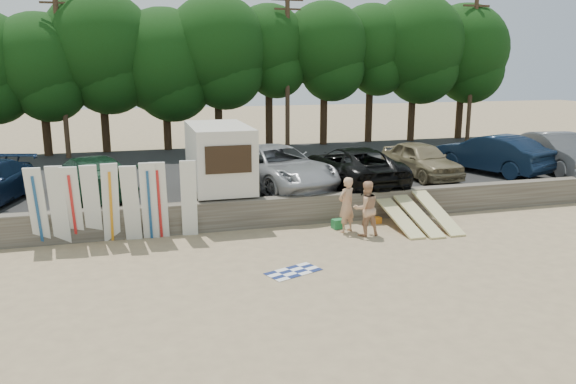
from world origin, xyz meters
name	(u,v)px	position (x,y,z in m)	size (l,w,h in m)	color
ground	(367,246)	(0.00, 0.00, 0.00)	(120.00, 120.00, 0.00)	tan
seawall	(334,207)	(0.00, 3.00, 0.50)	(44.00, 0.50, 1.00)	#6B6356
parking_lot	(279,173)	(0.00, 10.50, 0.35)	(44.00, 14.50, 0.70)	#282828
treeline	(247,51)	(-0.04, 17.40, 6.27)	(33.68, 6.42, 9.11)	#382616
utility_poles	(287,66)	(2.00, 16.00, 5.43)	(25.80, 0.26, 9.00)	#473321
box_trailer	(219,157)	(-3.75, 5.05, 2.18)	(2.42, 4.21, 2.65)	beige
car_1	(90,177)	(-8.37, 6.10, 1.48)	(2.19, 5.38, 1.56)	#11301E
car_2	(276,167)	(-1.40, 5.76, 1.54)	(2.80, 6.07, 1.69)	#9C9DA1
car_3	(353,166)	(1.74, 5.45, 1.49)	(2.63, 5.71, 1.59)	black
car_4	(421,160)	(5.22, 6.20, 1.47)	(1.81, 4.50, 1.53)	#887957
car_5	(491,154)	(8.81, 6.31, 1.56)	(1.83, 5.25, 1.73)	#0E1D33
car_6	(559,153)	(11.80, 5.49, 1.58)	(1.87, 5.37, 1.77)	#4E5054
surfboard_upright_0	(37,208)	(-9.70, 2.57, 1.28)	(0.50, 0.06, 2.60)	silver
surfboard_upright_1	(58,206)	(-9.11, 2.58, 1.28)	(0.50, 0.06, 2.60)	silver
surfboard_upright_2	(73,206)	(-8.71, 2.58, 1.27)	(0.50, 0.06, 2.60)	silver
surfboard_upright_3	(92,204)	(-8.15, 2.59, 1.28)	(0.50, 0.06, 2.60)	silver
surfboard_upright_4	(111,203)	(-7.59, 2.57, 1.28)	(0.50, 0.06, 2.60)	silver
surfboard_upright_5	(131,204)	(-6.98, 2.36, 1.26)	(0.50, 0.06, 2.60)	silver
surfboard_upright_6	(149,201)	(-6.42, 2.46, 1.28)	(0.50, 0.06, 2.60)	silver
surfboard_upright_7	(159,200)	(-6.11, 2.49, 1.28)	(0.50, 0.06, 2.60)	silver
surfboard_upright_8	(189,199)	(-5.17, 2.45, 1.28)	(0.50, 0.06, 2.60)	silver
surfboard_low_0	(398,216)	(1.83, 1.57, 0.41)	(0.56, 3.00, 0.07)	#D7CB87
surfboard_low_1	(417,215)	(2.50, 1.44, 0.44)	(0.56, 3.00, 0.07)	#D7CB87
surfboard_low_2	(437,211)	(3.24, 1.44, 0.50)	(0.56, 3.00, 0.07)	#D7CB87
beachgoer_a	(346,205)	(-0.08, 1.59, 0.94)	(0.68, 0.45, 1.87)	tan
beachgoer_b	(366,208)	(0.39, 1.06, 0.91)	(0.89, 0.69, 1.82)	tan
cooler	(338,224)	(-0.20, 2.04, 0.16)	(0.38, 0.30, 0.32)	#228041
gear_bag	(377,220)	(1.36, 2.27, 0.11)	(0.30, 0.25, 0.22)	orange
beach_towel	(293,272)	(-2.84, -1.52, 0.01)	(1.50, 1.50, 0.00)	white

